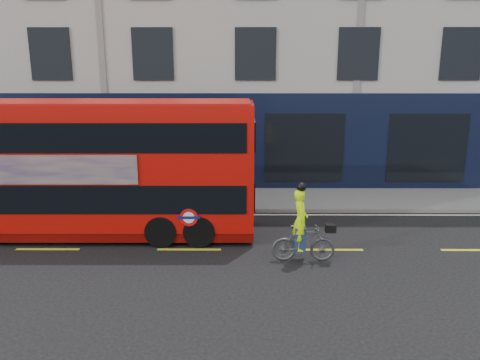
{
  "coord_description": "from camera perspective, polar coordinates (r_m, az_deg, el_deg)",
  "views": [
    {
      "loc": [
        5.5,
        -10.84,
        5.01
      ],
      "look_at": [
        5.43,
        2.75,
        1.72
      ],
      "focal_mm": 35.0,
      "sensor_mm": 36.0,
      "label": 1
    }
  ],
  "objects": [
    {
      "name": "ground",
      "position": [
        13.15,
        -24.87,
        -10.14
      ],
      "size": [
        120.0,
        120.0,
        0.0
      ],
      "primitive_type": "plane",
      "color": "black",
      "rests_on": "ground"
    },
    {
      "name": "pavement",
      "position": [
        18.85,
        -16.68,
        -2.2
      ],
      "size": [
        60.0,
        3.0,
        0.12
      ],
      "primitive_type": "cube",
      "color": "gray",
      "rests_on": "ground"
    },
    {
      "name": "kerb",
      "position": [
        17.48,
        -18.08,
        -3.52
      ],
      "size": [
        60.0,
        0.12,
        0.13
      ],
      "primitive_type": "cube",
      "color": "slate",
      "rests_on": "ground"
    },
    {
      "name": "building_terrace",
      "position": [
        24.53,
        -13.39,
        19.07
      ],
      "size": [
        50.0,
        10.07,
        15.0
      ],
      "color": "#A4A29A",
      "rests_on": "ground"
    },
    {
      "name": "road_edge_line",
      "position": [
        17.23,
        -18.37,
        -4.0
      ],
      "size": [
        58.0,
        0.1,
        0.01
      ],
      "primitive_type": "cube",
      "color": "silver",
      "rests_on": "ground"
    },
    {
      "name": "lane_dashes",
      "position": [
        14.41,
        -22.38,
        -7.81
      ],
      "size": [
        58.0,
        0.12,
        0.01
      ],
      "primitive_type": null,
      "color": "yellow",
      "rests_on": "ground"
    },
    {
      "name": "bus",
      "position": [
        14.68,
        -18.21,
        1.42
      ],
      "size": [
        10.11,
        2.39,
        4.06
      ],
      "rotation": [
        0.0,
        0.0,
        0.0
      ],
      "color": "#BE0D07",
      "rests_on": "ground"
    },
    {
      "name": "cyclist",
      "position": [
        12.44,
        7.62,
        -6.69
      ],
      "size": [
        1.66,
        0.59,
        2.15
      ],
      "rotation": [
        0.0,
        0.0,
        -0.01
      ],
      "color": "#46494B",
      "rests_on": "ground"
    }
  ]
}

